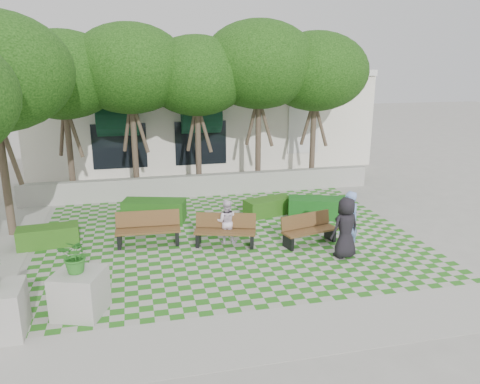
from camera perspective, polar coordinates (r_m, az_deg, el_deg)
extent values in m
plane|color=gray|center=(14.57, -0.57, -7.00)|extent=(90.00, 90.00, 0.00)
plane|color=#2B721E|center=(15.47, -1.38, -5.58)|extent=(12.00, 12.00, 0.00)
cube|color=#9E9B93|center=(10.54, 5.31, -16.62)|extent=(16.00, 2.00, 0.01)
cube|color=#9E9B93|center=(20.21, -4.44, 0.84)|extent=(15.00, 0.36, 0.90)
cube|color=#51361B|center=(14.96, 8.52, -4.69)|extent=(1.89, 0.97, 0.06)
cube|color=#51361B|center=(15.07, 7.99, -3.42)|extent=(1.79, 0.56, 0.45)
cube|color=black|center=(14.62, 5.90, -6.07)|extent=(0.22, 0.51, 0.44)
cube|color=black|center=(15.51, 10.92, -4.98)|extent=(0.22, 0.51, 0.44)
cube|color=#52371C|center=(14.65, -1.83, -4.86)|extent=(1.99, 1.11, 0.06)
cube|color=#52371C|center=(14.81, -1.74, -3.45)|extent=(1.86, 0.69, 0.48)
cube|color=black|center=(14.84, -5.09, -5.65)|extent=(0.26, 0.54, 0.47)
cube|color=black|center=(14.69, 1.48, -5.83)|extent=(0.26, 0.54, 0.47)
cube|color=brown|center=(14.98, -11.14, -4.60)|extent=(2.03, 0.72, 0.07)
cube|color=brown|center=(15.15, -11.18, -3.16)|extent=(2.01, 0.26, 0.50)
cube|color=black|center=(15.12, -14.47, -5.65)|extent=(0.14, 0.56, 0.49)
cube|color=black|center=(15.07, -7.69, -5.35)|extent=(0.14, 0.56, 0.49)
cube|color=#134A17|center=(17.52, 9.43, -1.93)|extent=(2.30, 1.49, 0.75)
cube|color=#234E14|center=(17.64, 3.48, -1.80)|extent=(1.96, 1.21, 0.64)
cube|color=#1B4D14|center=(17.25, -10.41, -2.23)|extent=(2.37, 1.46, 0.77)
cube|color=#255216|center=(15.89, -22.32, -5.02)|extent=(1.89, 0.90, 0.64)
cube|color=#9E9B93|center=(11.51, -18.93, -11.56)|extent=(1.33, 1.33, 1.04)
imported|color=#2C7725|center=(11.13, -19.35, -7.33)|extent=(0.90, 0.84, 0.81)
imported|color=#7FA0E7|center=(14.39, 13.06, -3.60)|extent=(0.78, 0.59, 1.93)
imported|color=black|center=(14.05, 12.74, -4.28)|extent=(1.00, 0.77, 1.83)
imported|color=white|center=(14.86, -1.66, -3.62)|extent=(0.83, 0.74, 1.41)
cylinder|color=#47382B|center=(21.21, -20.01, 4.45)|extent=(0.26, 0.26, 3.64)
ellipsoid|color=#1E4C11|center=(20.87, -20.87, 13.22)|extent=(4.80, 4.80, 3.60)
cylinder|color=#47382B|center=(21.04, -12.71, 5.16)|extent=(0.26, 0.26, 3.81)
ellipsoid|color=#1E4C11|center=(20.71, -13.29, 14.44)|extent=(5.00, 5.00, 3.75)
cylinder|color=#47382B|center=(21.27, -5.11, 5.29)|extent=(0.26, 0.26, 3.58)
ellipsoid|color=#1E4C11|center=(20.92, -5.32, 13.94)|extent=(4.60, 4.60, 3.45)
cylinder|color=#47382B|center=(21.80, 2.22, 6.05)|extent=(0.26, 0.26, 3.92)
ellipsoid|color=#1E4C11|center=(21.49, 2.33, 15.28)|extent=(5.20, 5.20, 3.90)
cylinder|color=#47382B|center=(22.68, 8.85, 5.96)|extent=(0.26, 0.26, 3.70)
ellipsoid|color=#1E4C11|center=(22.37, 9.21, 14.32)|extent=(4.80, 4.80, 3.60)
cylinder|color=#47382B|center=(17.03, -26.69, 1.40)|extent=(0.26, 0.26, 3.81)
cube|color=white|center=(27.77, -5.07, 9.22)|extent=(18.00, 8.00, 5.00)
cube|color=white|center=(23.65, -3.77, 14.19)|extent=(18.00, 0.30, 0.30)
cube|color=black|center=(25.18, 7.75, 7.78)|extent=(1.40, 0.10, 2.40)
cylinder|color=#0F3825|center=(23.44, -14.71, 8.80)|extent=(3.00, 1.80, 1.80)
cube|color=black|center=(23.64, -14.47, 5.44)|extent=(2.60, 0.08, 2.20)
cylinder|color=#0F3825|center=(23.69, -4.88, 9.32)|extent=(3.00, 1.80, 1.80)
cube|color=black|center=(23.88, -4.80, 5.98)|extent=(2.60, 0.08, 2.20)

